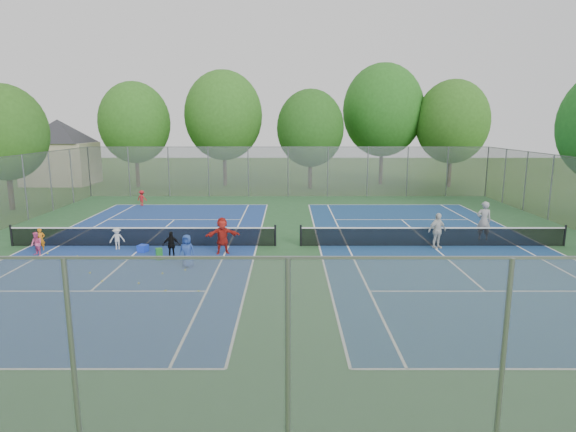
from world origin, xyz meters
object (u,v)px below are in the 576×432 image
object	(u,v)px
ball_crate	(143,248)
net_left	(143,237)
ball_hopper	(159,254)
instructor	(484,221)
net_right	(433,237)

from	to	relation	value
ball_crate	net_left	bearing A→B (deg)	104.46
net_left	ball_hopper	xyz separation A→B (m)	(1.38, -2.36, -0.19)
instructor	net_left	bearing A→B (deg)	8.38
instructor	ball_crate	bearing A→B (deg)	12.07
net_right	ball_hopper	xyz separation A→B (m)	(-12.62, -2.36, -0.19)
net_left	ball_hopper	distance (m)	2.74
net_left	instructor	distance (m)	16.98
instructor	net_right	bearing A→B (deg)	27.19
ball_hopper	net_right	bearing A→B (deg)	10.59
ball_crate	instructor	xyz separation A→B (m)	(16.65, 2.31, 0.83)
net_right	ball_crate	world-z (taller)	net_right
net_left	ball_hopper	bearing A→B (deg)	-59.72
net_left	ball_crate	bearing A→B (deg)	-75.54
net_right	ball_hopper	bearing A→B (deg)	-169.41
ball_crate	net_right	bearing A→B (deg)	4.43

